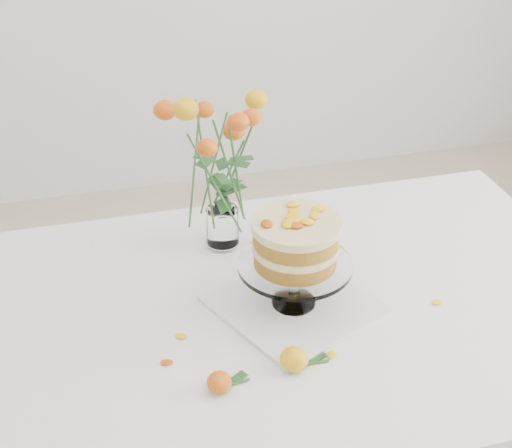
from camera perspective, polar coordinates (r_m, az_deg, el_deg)
The scene contains 12 objects.
table at distance 1.62m, azimuth 3.05°, elevation -8.56°, with size 1.43×0.93×0.76m.
napkin at distance 1.55m, azimuth 3.01°, elevation -6.43°, with size 0.30×0.30×0.01m, color silver.
cake_stand at distance 1.47m, azimuth 3.18°, elevation -1.82°, with size 0.24×0.24×0.22m.
rose_vase at distance 1.63m, azimuth -2.86°, elevation 5.30°, with size 0.35×0.35×0.41m.
loose_rose_near at distance 1.40m, azimuth 3.07°, elevation -10.76°, with size 0.10×0.06×0.05m.
loose_rose_far at distance 1.36m, azimuth -2.94°, elevation -12.53°, with size 0.08×0.05×0.04m.
stray_petal_a at distance 1.47m, azimuth -0.23°, elevation -9.31°, with size 0.03×0.02×0.00m, color yellow.
stray_petal_b at distance 1.46m, azimuth 4.03°, elevation -9.64°, with size 0.03×0.02×0.00m, color yellow.
stray_petal_c at distance 1.44m, azimuth 6.06°, elevation -10.36°, with size 0.03×0.02×0.00m, color yellow.
stray_petal_d at distance 1.48m, azimuth -6.03°, elevation -8.92°, with size 0.03×0.02×0.00m, color yellow.
stray_petal_e at distance 1.43m, azimuth -7.17°, elevation -10.95°, with size 0.03×0.02×0.00m, color yellow.
stray_petal_f at distance 1.61m, azimuth 14.30°, elevation -6.09°, with size 0.03×0.02×0.00m, color yellow.
Camera 1 is at (-0.39, -1.17, 1.72)m, focal length 50.00 mm.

